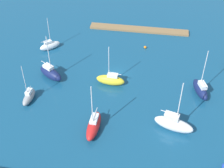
{
  "coord_description": "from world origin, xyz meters",
  "views": [
    {
      "loc": [
        -7.59,
        54.69,
        44.93
      ],
      "look_at": [
        0.0,
        5.14,
        1.5
      ],
      "focal_mm": 52.69,
      "sensor_mm": 36.0,
      "label": 1
    }
  ],
  "objects_px": {
    "sailboat_navy_outer_mooring": "(200,89)",
    "sailboat_red_off_beacon": "(94,125)",
    "sailboat_yellow_east_end": "(111,80)",
    "sailboat_gray_mid_basin": "(29,97)",
    "sailboat_white_far_south": "(173,124)",
    "sailboat_navy_near_pier": "(51,73)",
    "pier_dock": "(139,29)",
    "sailboat_white_lone_north": "(50,45)",
    "mooring_buoy_orange": "(145,47)"
  },
  "relations": [
    {
      "from": "sailboat_white_lone_north",
      "to": "sailboat_navy_outer_mooring",
      "type": "bearing_deg",
      "value": -57.67
    },
    {
      "from": "sailboat_navy_near_pier",
      "to": "sailboat_white_lone_north",
      "type": "xyz_separation_m",
      "value": [
        3.28,
        -10.24,
        -0.26
      ]
    },
    {
      "from": "pier_dock",
      "to": "sailboat_red_off_beacon",
      "type": "xyz_separation_m",
      "value": [
        4.94,
        34.98,
        0.91
      ]
    },
    {
      "from": "sailboat_white_far_south",
      "to": "sailboat_gray_mid_basin",
      "type": "xyz_separation_m",
      "value": [
        28.06,
        -3.35,
        -0.52
      ]
    },
    {
      "from": "sailboat_navy_outer_mooring",
      "to": "sailboat_gray_mid_basin",
      "type": "xyz_separation_m",
      "value": [
        33.29,
        6.95,
        -0.36
      ]
    },
    {
      "from": "pier_dock",
      "to": "sailboat_yellow_east_end",
      "type": "height_order",
      "value": "sailboat_yellow_east_end"
    },
    {
      "from": "sailboat_navy_outer_mooring",
      "to": "sailboat_navy_near_pier",
      "type": "bearing_deg",
      "value": 69.45
    },
    {
      "from": "sailboat_white_far_south",
      "to": "sailboat_navy_near_pier",
      "type": "relative_size",
      "value": 1.06
    },
    {
      "from": "sailboat_yellow_east_end",
      "to": "sailboat_gray_mid_basin",
      "type": "relative_size",
      "value": 1.07
    },
    {
      "from": "sailboat_red_off_beacon",
      "to": "sailboat_navy_near_pier",
      "type": "xyz_separation_m",
      "value": [
        11.87,
        -13.08,
        0.12
      ]
    },
    {
      "from": "sailboat_yellow_east_end",
      "to": "mooring_buoy_orange",
      "type": "xyz_separation_m",
      "value": [
        -6.15,
        -14.16,
        -0.86
      ]
    },
    {
      "from": "sailboat_yellow_east_end",
      "to": "mooring_buoy_orange",
      "type": "height_order",
      "value": "sailboat_yellow_east_end"
    },
    {
      "from": "sailboat_white_far_south",
      "to": "sailboat_gray_mid_basin",
      "type": "height_order",
      "value": "sailboat_white_far_south"
    },
    {
      "from": "sailboat_white_far_south",
      "to": "sailboat_white_lone_north",
      "type": "height_order",
      "value": "sailboat_white_far_south"
    },
    {
      "from": "pier_dock",
      "to": "sailboat_gray_mid_basin",
      "type": "xyz_separation_m",
      "value": [
        19.01,
        29.3,
        0.67
      ]
    },
    {
      "from": "sailboat_yellow_east_end",
      "to": "sailboat_white_lone_north",
      "type": "height_order",
      "value": "sailboat_yellow_east_end"
    },
    {
      "from": "sailboat_white_lone_north",
      "to": "mooring_buoy_orange",
      "type": "xyz_separation_m",
      "value": [
        -22.3,
        -3.75,
        -0.72
      ]
    },
    {
      "from": "mooring_buoy_orange",
      "to": "sailboat_yellow_east_end",
      "type": "bearing_deg",
      "value": 66.52
    },
    {
      "from": "pier_dock",
      "to": "sailboat_gray_mid_basin",
      "type": "height_order",
      "value": "sailboat_gray_mid_basin"
    },
    {
      "from": "sailboat_yellow_east_end",
      "to": "sailboat_navy_near_pier",
      "type": "height_order",
      "value": "sailboat_navy_near_pier"
    },
    {
      "from": "sailboat_yellow_east_end",
      "to": "mooring_buoy_orange",
      "type": "distance_m",
      "value": 15.46
    },
    {
      "from": "pier_dock",
      "to": "mooring_buoy_orange",
      "type": "relative_size",
      "value": 39.83
    },
    {
      "from": "sailboat_red_off_beacon",
      "to": "mooring_buoy_orange",
      "type": "distance_m",
      "value": 28.01
    },
    {
      "from": "sailboat_white_lone_north",
      "to": "sailboat_red_off_beacon",
      "type": "bearing_deg",
      "value": -97.39
    },
    {
      "from": "pier_dock",
      "to": "sailboat_white_lone_north",
      "type": "distance_m",
      "value": 23.24
    },
    {
      "from": "sailboat_navy_near_pier",
      "to": "sailboat_white_lone_north",
      "type": "relative_size",
      "value": 1.27
    },
    {
      "from": "pier_dock",
      "to": "sailboat_yellow_east_end",
      "type": "xyz_separation_m",
      "value": [
        3.93,
        22.07,
        0.92
      ]
    },
    {
      "from": "mooring_buoy_orange",
      "to": "sailboat_gray_mid_basin",
      "type": "bearing_deg",
      "value": 45.22
    },
    {
      "from": "sailboat_white_far_south",
      "to": "sailboat_white_lone_north",
      "type": "distance_m",
      "value": 35.91
    },
    {
      "from": "sailboat_navy_outer_mooring",
      "to": "sailboat_yellow_east_end",
      "type": "relative_size",
      "value": 1.11
    },
    {
      "from": "pier_dock",
      "to": "sailboat_yellow_east_end",
      "type": "relative_size",
      "value": 2.71
    },
    {
      "from": "pier_dock",
      "to": "sailboat_white_lone_north",
      "type": "bearing_deg",
      "value": 30.14
    },
    {
      "from": "sailboat_yellow_east_end",
      "to": "sailboat_gray_mid_basin",
      "type": "xyz_separation_m",
      "value": [
        15.08,
        7.23,
        -0.25
      ]
    },
    {
      "from": "sailboat_white_far_south",
      "to": "sailboat_navy_near_pier",
      "type": "xyz_separation_m",
      "value": [
        25.86,
        -10.75,
        -0.17
      ]
    },
    {
      "from": "sailboat_navy_near_pier",
      "to": "pier_dock",
      "type": "bearing_deg",
      "value": 84.59
    },
    {
      "from": "sailboat_yellow_east_end",
      "to": "sailboat_gray_mid_basin",
      "type": "bearing_deg",
      "value": 29.8
    },
    {
      "from": "sailboat_navy_outer_mooring",
      "to": "sailboat_navy_near_pier",
      "type": "height_order",
      "value": "sailboat_navy_near_pier"
    },
    {
      "from": "sailboat_white_far_south",
      "to": "sailboat_navy_near_pier",
      "type": "distance_m",
      "value": 28.01
    },
    {
      "from": "sailboat_white_lone_north",
      "to": "sailboat_navy_near_pier",
      "type": "bearing_deg",
      "value": -112.64
    },
    {
      "from": "sailboat_navy_outer_mooring",
      "to": "mooring_buoy_orange",
      "type": "xyz_separation_m",
      "value": [
        12.06,
        -14.44,
        -0.98
      ]
    },
    {
      "from": "sailboat_red_off_beacon",
      "to": "sailboat_navy_outer_mooring",
      "type": "bearing_deg",
      "value": 126.37
    },
    {
      "from": "sailboat_navy_outer_mooring",
      "to": "sailboat_white_lone_north",
      "type": "height_order",
      "value": "sailboat_navy_outer_mooring"
    },
    {
      "from": "sailboat_yellow_east_end",
      "to": "sailboat_red_off_beacon",
      "type": "relative_size",
      "value": 0.87
    },
    {
      "from": "pier_dock",
      "to": "mooring_buoy_orange",
      "type": "height_order",
      "value": "mooring_buoy_orange"
    },
    {
      "from": "sailboat_yellow_east_end",
      "to": "sailboat_white_lone_north",
      "type": "xyz_separation_m",
      "value": [
        16.15,
        -10.41,
        -0.15
      ]
    },
    {
      "from": "pier_dock",
      "to": "sailboat_white_far_south",
      "type": "bearing_deg",
      "value": 105.49
    },
    {
      "from": "mooring_buoy_orange",
      "to": "sailboat_navy_outer_mooring",
      "type": "bearing_deg",
      "value": 129.87
    },
    {
      "from": "pier_dock",
      "to": "sailboat_red_off_beacon",
      "type": "height_order",
      "value": "sailboat_red_off_beacon"
    },
    {
      "from": "sailboat_navy_outer_mooring",
      "to": "mooring_buoy_orange",
      "type": "height_order",
      "value": "sailboat_navy_outer_mooring"
    },
    {
      "from": "sailboat_navy_outer_mooring",
      "to": "sailboat_red_off_beacon",
      "type": "distance_m",
      "value": 23.0
    }
  ]
}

